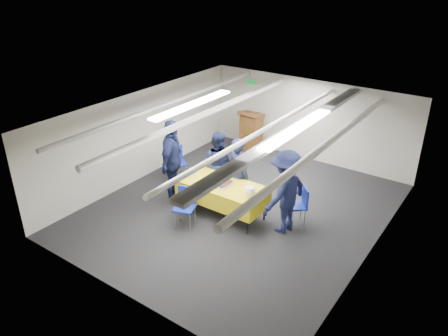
{
  "coord_description": "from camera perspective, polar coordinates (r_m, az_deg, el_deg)",
  "views": [
    {
      "loc": [
        4.7,
        -7.27,
        5.24
      ],
      "look_at": [
        -0.29,
        -0.2,
        1.05
      ],
      "focal_mm": 35.0,
      "sensor_mm": 36.0,
      "label": 1
    }
  ],
  "objects": [
    {
      "name": "podium",
      "position": [
        12.94,
        3.57,
        4.83
      ],
      "size": [
        0.62,
        0.53,
        1.25
      ],
      "color": "brown",
      "rests_on": "ground"
    },
    {
      "name": "chair_right",
      "position": [
        9.48,
        9.89,
        -4.39
      ],
      "size": [
        0.59,
        0.59,
        0.87
      ],
      "color": "gray",
      "rests_on": "ground"
    },
    {
      "name": "chair_near",
      "position": [
        9.35,
        -5.02,
        -4.53
      ],
      "size": [
        0.54,
        0.54,
        0.87
      ],
      "color": "gray",
      "rests_on": "ground"
    },
    {
      "name": "sheet_cake",
      "position": [
        9.5,
        -0.63,
        -1.94
      ],
      "size": [
        0.51,
        0.4,
        0.09
      ],
      "color": "white",
      "rests_on": "serving_table"
    },
    {
      "name": "chair_left",
      "position": [
        11.34,
        -6.23,
        1.14
      ],
      "size": [
        0.58,
        0.58,
        0.87
      ],
      "color": "gray",
      "rests_on": "ground"
    },
    {
      "name": "sailor_c",
      "position": [
        10.16,
        -6.79,
        0.91
      ],
      "size": [
        0.91,
        1.26,
        1.98
      ],
      "primitive_type": "imported",
      "rotation": [
        0.0,
        0.0,
        1.99
      ],
      "color": "black",
      "rests_on": "ground"
    },
    {
      "name": "plate_stack_left",
      "position": [
        9.91,
        -4.1,
        -0.59
      ],
      "size": [
        0.2,
        0.2,
        0.16
      ],
      "color": "white",
      "rests_on": "serving_table"
    },
    {
      "name": "plate_stack_right",
      "position": [
        9.11,
        3.41,
        -3.04
      ],
      "size": [
        0.23,
        0.23,
        0.17
      ],
      "color": "white",
      "rests_on": "serving_table"
    },
    {
      "name": "room_shell",
      "position": [
        9.59,
        3.98,
        4.82
      ],
      "size": [
        6.0,
        7.0,
        2.3
      ],
      "color": "beige",
      "rests_on": "ground"
    },
    {
      "name": "sailor_a",
      "position": [
        9.85,
        1.93,
        -0.68
      ],
      "size": [
        0.72,
        0.61,
        1.69
      ],
      "primitive_type": "imported",
      "rotation": [
        0.0,
        0.0,
        2.74
      ],
      "color": "black",
      "rests_on": "ground"
    },
    {
      "name": "ground",
      "position": [
        10.12,
        2.01,
        -5.37
      ],
      "size": [
        7.0,
        7.0,
        0.0
      ],
      "primitive_type": "plane",
      "color": "black",
      "rests_on": "ground"
    },
    {
      "name": "sailor_d",
      "position": [
        9.03,
        8.05,
        -3.12
      ],
      "size": [
        0.88,
        1.28,
        1.82
      ],
      "primitive_type": "imported",
      "rotation": [
        0.0,
        0.0,
        -1.76
      ],
      "color": "black",
      "rests_on": "ground"
    },
    {
      "name": "sailor_b",
      "position": [
        10.44,
        -0.87,
        0.64
      ],
      "size": [
        0.91,
        0.79,
        1.6
      ],
      "primitive_type": "imported",
      "rotation": [
        0.0,
        0.0,
        3.4
      ],
      "color": "black",
      "rests_on": "ground"
    },
    {
      "name": "serving_table",
      "position": [
        9.65,
        -0.2,
        -3.2
      ],
      "size": [
        2.01,
        0.93,
        0.77
      ],
      "color": "black",
      "rests_on": "ground"
    }
  ]
}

